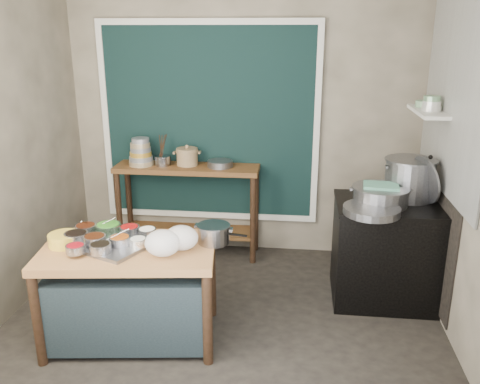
# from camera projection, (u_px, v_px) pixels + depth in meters

# --- Properties ---
(floor) EXTENTS (3.50, 3.00, 0.02)m
(floor) POSITION_uv_depth(u_px,v_px,m) (223.00, 322.00, 4.12)
(floor) COLOR #2C2821
(floor) RESTS_ON ground
(back_wall) EXTENTS (3.50, 0.02, 2.80)m
(back_wall) POSITION_uv_depth(u_px,v_px,m) (244.00, 119.00, 5.12)
(back_wall) COLOR gray
(back_wall) RESTS_ON floor
(right_wall) EXTENTS (0.02, 3.00, 2.80)m
(right_wall) POSITION_uv_depth(u_px,v_px,m) (474.00, 160.00, 3.49)
(right_wall) COLOR gray
(right_wall) RESTS_ON floor
(curtain_panel) EXTENTS (2.10, 0.02, 1.90)m
(curtain_panel) POSITION_uv_depth(u_px,v_px,m) (209.00, 123.00, 5.13)
(curtain_panel) COLOR black
(curtain_panel) RESTS_ON back_wall
(curtain_frame) EXTENTS (2.22, 0.03, 2.02)m
(curtain_frame) POSITION_uv_depth(u_px,v_px,m) (209.00, 124.00, 5.12)
(curtain_frame) COLOR beige
(curtain_frame) RESTS_ON back_wall
(tile_panel) EXTENTS (0.02, 1.70, 1.70)m
(tile_panel) POSITION_uv_depth(u_px,v_px,m) (456.00, 85.00, 3.88)
(tile_panel) COLOR #B2B2AA
(tile_panel) RESTS_ON right_wall
(soot_patch) EXTENTS (0.01, 1.30, 1.30)m
(soot_patch) POSITION_uv_depth(u_px,v_px,m) (435.00, 221.00, 4.32)
(soot_patch) COLOR black
(soot_patch) RESTS_ON right_wall
(wall_shelf) EXTENTS (0.22, 0.70, 0.03)m
(wall_shelf) POSITION_uv_depth(u_px,v_px,m) (428.00, 112.00, 4.25)
(wall_shelf) COLOR beige
(wall_shelf) RESTS_ON right_wall
(prep_table) EXTENTS (1.33, 0.87, 0.75)m
(prep_table) POSITION_uv_depth(u_px,v_px,m) (131.00, 294.00, 3.79)
(prep_table) COLOR #9B6238
(prep_table) RESTS_ON floor
(back_counter) EXTENTS (1.45, 0.40, 0.95)m
(back_counter) POSITION_uv_depth(u_px,v_px,m) (188.00, 210.00, 5.24)
(back_counter) COLOR brown
(back_counter) RESTS_ON floor
(stove_block) EXTENTS (0.90, 0.68, 0.85)m
(stove_block) POSITION_uv_depth(u_px,v_px,m) (387.00, 253.00, 4.36)
(stove_block) COLOR black
(stove_block) RESTS_ON floor
(stove_top) EXTENTS (0.92, 0.69, 0.03)m
(stove_top) POSITION_uv_depth(u_px,v_px,m) (392.00, 205.00, 4.22)
(stove_top) COLOR black
(stove_top) RESTS_ON stove_block
(condiment_tray) EXTENTS (0.72, 0.63, 0.03)m
(condiment_tray) POSITION_uv_depth(u_px,v_px,m) (107.00, 243.00, 3.71)
(condiment_tray) COLOR gray
(condiment_tray) RESTS_ON prep_table
(condiment_bowls) EXTENTS (0.64, 0.52, 0.08)m
(condiment_bowls) POSITION_uv_depth(u_px,v_px,m) (105.00, 236.00, 3.72)
(condiment_bowls) COLOR gray
(condiment_bowls) RESTS_ON condiment_tray
(yellow_basin) EXTENTS (0.25, 0.25, 0.09)m
(yellow_basin) POSITION_uv_depth(u_px,v_px,m) (65.00, 240.00, 3.70)
(yellow_basin) COLOR gold
(yellow_basin) RESTS_ON prep_table
(saucepan) EXTENTS (0.30, 0.30, 0.14)m
(saucepan) POSITION_uv_depth(u_px,v_px,m) (214.00, 234.00, 3.74)
(saucepan) COLOR gray
(saucepan) RESTS_ON prep_table
(plastic_bag_a) EXTENTS (0.29, 0.26, 0.19)m
(plastic_bag_a) POSITION_uv_depth(u_px,v_px,m) (162.00, 243.00, 3.52)
(plastic_bag_a) COLOR white
(plastic_bag_a) RESTS_ON prep_table
(plastic_bag_b) EXTENTS (0.29, 0.26, 0.18)m
(plastic_bag_b) POSITION_uv_depth(u_px,v_px,m) (182.00, 238.00, 3.62)
(plastic_bag_b) COLOR white
(plastic_bag_b) RESTS_ON prep_table
(bowl_stack) EXTENTS (0.25, 0.25, 0.28)m
(bowl_stack) POSITION_uv_depth(u_px,v_px,m) (140.00, 153.00, 5.09)
(bowl_stack) COLOR tan
(bowl_stack) RESTS_ON back_counter
(utensil_cup) EXTENTS (0.20, 0.20, 0.10)m
(utensil_cup) POSITION_uv_depth(u_px,v_px,m) (163.00, 161.00, 5.11)
(utensil_cup) COLOR gray
(utensil_cup) RESTS_ON back_counter
(ceramic_crock) EXTENTS (0.27, 0.27, 0.15)m
(ceramic_crock) POSITION_uv_depth(u_px,v_px,m) (187.00, 158.00, 5.10)
(ceramic_crock) COLOR #8E724D
(ceramic_crock) RESTS_ON back_counter
(wide_bowl) EXTENTS (0.31, 0.31, 0.06)m
(wide_bowl) POSITION_uv_depth(u_px,v_px,m) (220.00, 164.00, 5.05)
(wide_bowl) COLOR gray
(wide_bowl) RESTS_ON back_counter
(stock_pot) EXTENTS (0.57, 0.57, 0.35)m
(stock_pot) POSITION_uv_depth(u_px,v_px,m) (409.00, 179.00, 4.29)
(stock_pot) COLOR gray
(stock_pot) RESTS_ON stove_top
(pot_lid) EXTENTS (0.22, 0.42, 0.40)m
(pot_lid) POSITION_uv_depth(u_px,v_px,m) (425.00, 180.00, 4.17)
(pot_lid) COLOR gray
(pot_lid) RESTS_ON stove_top
(steamer) EXTENTS (0.48, 0.48, 0.15)m
(steamer) POSITION_uv_depth(u_px,v_px,m) (380.00, 196.00, 4.16)
(steamer) COLOR gray
(steamer) RESTS_ON stove_top
(green_cloth) EXTENTS (0.30, 0.24, 0.02)m
(green_cloth) POSITION_uv_depth(u_px,v_px,m) (381.00, 186.00, 4.13)
(green_cloth) COLOR #4E8C6B
(green_cloth) RESTS_ON steamer
(shallow_pan) EXTENTS (0.58, 0.58, 0.06)m
(shallow_pan) POSITION_uv_depth(u_px,v_px,m) (372.00, 210.00, 3.96)
(shallow_pan) COLOR gray
(shallow_pan) RESTS_ON stove_top
(shelf_bowl_stack) EXTENTS (0.16, 0.16, 0.13)m
(shelf_bowl_stack) POSITION_uv_depth(u_px,v_px,m) (431.00, 104.00, 4.17)
(shelf_bowl_stack) COLOR silver
(shelf_bowl_stack) RESTS_ON wall_shelf
(shelf_bowl_green) EXTENTS (0.17, 0.17, 0.06)m
(shelf_bowl_green) POSITION_uv_depth(u_px,v_px,m) (425.00, 104.00, 4.39)
(shelf_bowl_green) COLOR gray
(shelf_bowl_green) RESTS_ON wall_shelf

